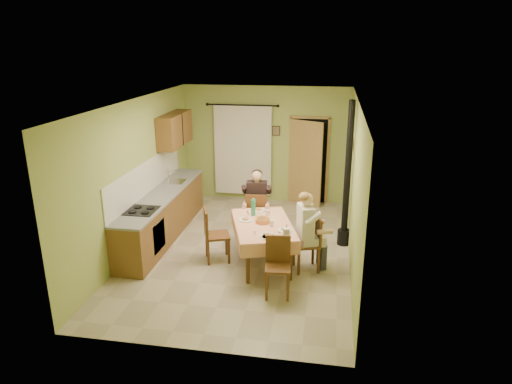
% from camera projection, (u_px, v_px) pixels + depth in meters
% --- Properties ---
extents(floor, '(4.00, 6.00, 0.01)m').
position_uv_depth(floor, '(242.00, 250.00, 8.69)').
color(floor, tan).
rests_on(floor, ground).
extents(room_shell, '(4.04, 6.04, 2.82)m').
position_uv_depth(room_shell, '(241.00, 157.00, 8.11)').
color(room_shell, '#9CAE59').
rests_on(room_shell, ground).
extents(kitchen_run, '(0.64, 3.64, 1.56)m').
position_uv_depth(kitchen_run, '(163.00, 214.00, 9.18)').
color(kitchen_run, brown).
rests_on(kitchen_run, ground).
extents(upper_cabinets, '(0.35, 1.40, 0.70)m').
position_uv_depth(upper_cabinets, '(175.00, 130.00, 9.95)').
color(upper_cabinets, brown).
rests_on(upper_cabinets, room_shell).
extents(curtain, '(1.70, 0.07, 2.22)m').
position_uv_depth(curtain, '(243.00, 150.00, 11.09)').
color(curtain, black).
rests_on(curtain, ground).
extents(doorway, '(0.96, 0.42, 2.15)m').
position_uv_depth(doorway, '(307.00, 161.00, 10.89)').
color(doorway, black).
rests_on(doorway, ground).
extents(dining_table, '(1.42, 1.84, 0.76)m').
position_uv_depth(dining_table, '(263.00, 243.00, 8.08)').
color(dining_table, '#E99F7A').
rests_on(dining_table, ground).
extents(tableware, '(0.99, 1.49, 0.33)m').
position_uv_depth(tableware, '(266.00, 223.00, 7.85)').
color(tableware, white).
rests_on(tableware, dining_table).
extents(chair_far, '(0.46, 0.46, 0.98)m').
position_uv_depth(chair_far, '(257.00, 225.00, 9.13)').
color(chair_far, '#563317').
rests_on(chair_far, ground).
extents(chair_near, '(0.43, 0.43, 0.94)m').
position_uv_depth(chair_near, '(277.00, 278.00, 7.08)').
color(chair_near, '#563317').
rests_on(chair_near, ground).
extents(chair_right, '(0.52, 0.52, 0.97)m').
position_uv_depth(chair_right, '(307.00, 254.00, 7.88)').
color(chair_right, '#563317').
rests_on(chair_right, ground).
extents(chair_left, '(0.55, 0.55, 0.99)m').
position_uv_depth(chair_left, '(217.00, 245.00, 8.22)').
color(chair_left, '#563317').
rests_on(chair_left, ground).
extents(man_far, '(0.61, 0.50, 1.39)m').
position_uv_depth(man_far, '(257.00, 197.00, 8.96)').
color(man_far, black).
rests_on(man_far, chair_far).
extents(man_right, '(0.58, 0.65, 1.39)m').
position_uv_depth(man_right, '(307.00, 222.00, 7.69)').
color(man_right, beige).
rests_on(man_right, chair_right).
extents(stove_flue, '(0.24, 0.24, 2.80)m').
position_uv_depth(stove_flue, '(346.00, 195.00, 8.63)').
color(stove_flue, black).
rests_on(stove_flue, ground).
extents(picture_back, '(0.19, 0.03, 0.23)m').
position_uv_depth(picture_back, '(276.00, 131.00, 10.87)').
color(picture_back, black).
rests_on(picture_back, room_shell).
extents(picture_right, '(0.03, 0.31, 0.21)m').
position_uv_depth(picture_right, '(352.00, 145.00, 8.92)').
color(picture_right, brown).
rests_on(picture_right, room_shell).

